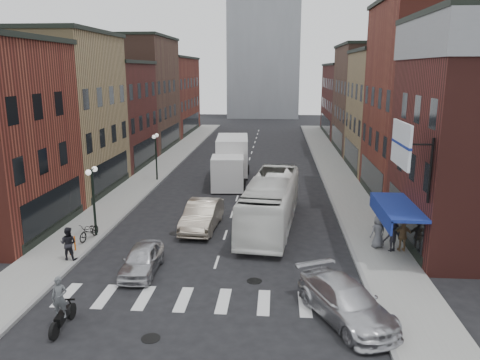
% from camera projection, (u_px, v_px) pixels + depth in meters
% --- Properties ---
extents(ground, '(160.00, 160.00, 0.00)m').
position_uv_depth(ground, '(214.00, 270.00, 22.60)').
color(ground, black).
rests_on(ground, ground).
extents(sidewalk_left, '(3.00, 74.00, 0.15)m').
position_uv_depth(sidewalk_left, '(156.00, 170.00, 44.57)').
color(sidewalk_left, gray).
rests_on(sidewalk_left, ground).
extents(sidewalk_right, '(3.00, 74.00, 0.15)m').
position_uv_depth(sidewalk_right, '(337.00, 173.00, 43.26)').
color(sidewalk_right, gray).
rests_on(sidewalk_right, ground).
extents(curb_left, '(0.20, 74.00, 0.16)m').
position_uv_depth(curb_left, '(172.00, 171.00, 44.47)').
color(curb_left, gray).
rests_on(curb_left, ground).
extents(curb_right, '(0.20, 74.00, 0.16)m').
position_uv_depth(curb_right, '(320.00, 174.00, 43.39)').
color(curb_right, gray).
rests_on(curb_right, ground).
extents(crosswalk_stripes, '(12.00, 2.20, 0.01)m').
position_uv_depth(crosswalk_stripes, '(205.00, 300.00, 19.69)').
color(crosswalk_stripes, silver).
rests_on(crosswalk_stripes, ground).
extents(bldg_left_mid_a, '(10.30, 10.20, 12.30)m').
position_uv_depth(bldg_left_mid_a, '(44.00, 114.00, 35.91)').
color(bldg_left_mid_a, '#A28659').
rests_on(bldg_left_mid_a, ground).
extents(bldg_left_mid_b, '(10.30, 10.20, 10.30)m').
position_uv_depth(bldg_left_mid_b, '(94.00, 114.00, 45.84)').
color(bldg_left_mid_b, '#4C1F1B').
rests_on(bldg_left_mid_b, ground).
extents(bldg_left_far_a, '(10.30, 12.20, 13.30)m').
position_uv_depth(bldg_left_far_a, '(128.00, 93.00, 56.16)').
color(bldg_left_far_a, '#503228').
rests_on(bldg_left_far_a, ground).
extents(bldg_left_far_b, '(10.30, 16.20, 11.30)m').
position_uv_depth(bldg_left_far_b, '(158.00, 95.00, 69.97)').
color(bldg_left_far_b, maroon).
rests_on(bldg_left_far_b, ground).
extents(bldg_right_mid_a, '(10.30, 10.20, 14.30)m').
position_uv_depth(bldg_right_mid_a, '(447.00, 103.00, 33.36)').
color(bldg_right_mid_a, maroon).
rests_on(bldg_right_mid_a, ground).
extents(bldg_right_mid_b, '(10.30, 10.20, 11.30)m').
position_uv_depth(bldg_right_mid_b, '(408.00, 112.00, 43.41)').
color(bldg_right_mid_b, '#A28659').
rests_on(bldg_right_mid_b, ground).
extents(bldg_right_far_a, '(10.30, 12.20, 12.30)m').
position_uv_depth(bldg_right_far_a, '(382.00, 99.00, 53.96)').
color(bldg_right_far_a, '#503228').
rests_on(bldg_right_far_a, ground).
extents(bldg_right_far_b, '(10.30, 16.20, 10.30)m').
position_uv_depth(bldg_right_far_b, '(361.00, 100.00, 67.77)').
color(bldg_right_far_b, '#4C1F1B').
rests_on(bldg_right_far_b, ground).
extents(awning_blue, '(1.80, 5.00, 0.78)m').
position_uv_depth(awning_blue, '(394.00, 208.00, 23.72)').
color(awning_blue, navy).
rests_on(awning_blue, ground).
extents(billboard_sign, '(1.52, 3.00, 3.70)m').
position_uv_depth(billboard_sign, '(403.00, 146.00, 21.00)').
color(billboard_sign, black).
rests_on(billboard_sign, ground).
extents(streetlamp_near, '(0.32, 1.22, 4.11)m').
position_uv_depth(streetlamp_near, '(93.00, 189.00, 26.37)').
color(streetlamp_near, black).
rests_on(streetlamp_near, ground).
extents(streetlamp_far, '(0.32, 1.22, 4.11)m').
position_uv_depth(streetlamp_far, '(156.00, 148.00, 39.95)').
color(streetlamp_far, black).
rests_on(streetlamp_far, ground).
extents(bike_rack, '(0.08, 0.68, 0.80)m').
position_uv_depth(bike_rack, '(72.00, 245.00, 24.32)').
color(bike_rack, '#D8590C').
rests_on(bike_rack, sidewalk_left).
extents(box_truck, '(3.03, 8.77, 3.75)m').
position_uv_depth(box_truck, '(231.00, 161.00, 39.85)').
color(box_truck, silver).
rests_on(box_truck, ground).
extents(motorcycle_rider, '(0.62, 2.08, 2.12)m').
position_uv_depth(motorcycle_rider, '(61.00, 305.00, 17.26)').
color(motorcycle_rider, black).
rests_on(motorcycle_rider, ground).
extents(transit_bus, '(3.79, 11.29, 3.08)m').
position_uv_depth(transit_bus, '(271.00, 202.00, 28.61)').
color(transit_bus, white).
rests_on(transit_bus, ground).
extents(sedan_left_near, '(1.67, 3.95, 1.33)m').
position_uv_depth(sedan_left_near, '(142.00, 259.00, 22.24)').
color(sedan_left_near, '#B6B6BB').
rests_on(sedan_left_near, ground).
extents(sedan_left_far, '(2.11, 5.27, 1.70)m').
position_uv_depth(sedan_left_far, '(202.00, 215.00, 28.34)').
color(sedan_left_far, '#B9AB96').
rests_on(sedan_left_far, ground).
extents(curb_car, '(4.09, 5.53, 1.49)m').
position_uv_depth(curb_car, '(346.00, 302.00, 18.03)').
color(curb_car, silver).
rests_on(curb_car, ground).
extents(parked_bicycle, '(0.96, 1.90, 0.95)m').
position_uv_depth(parked_bicycle, '(89.00, 231.00, 26.23)').
color(parked_bicycle, black).
rests_on(parked_bicycle, sidewalk_left).
extents(ped_left_solo, '(0.84, 0.50, 1.69)m').
position_uv_depth(ped_left_solo, '(68.00, 243.00, 23.37)').
color(ped_left_solo, black).
rests_on(ped_left_solo, sidewalk_left).
extents(ped_right_a, '(1.16, 0.89, 1.61)m').
position_uv_depth(ped_right_a, '(392.00, 236.00, 24.47)').
color(ped_right_a, black).
rests_on(ped_right_a, sidewalk_right).
extents(ped_right_b, '(1.02, 0.57, 1.68)m').
position_uv_depth(ped_right_b, '(403.00, 236.00, 24.47)').
color(ped_right_b, '#906E49').
rests_on(ped_right_b, sidewalk_right).
extents(ped_right_c, '(1.04, 0.90, 1.79)m').
position_uv_depth(ped_right_c, '(378.00, 231.00, 24.95)').
color(ped_right_c, '#5D5E65').
rests_on(ped_right_c, sidewalk_right).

